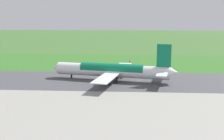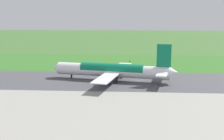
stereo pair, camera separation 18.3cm
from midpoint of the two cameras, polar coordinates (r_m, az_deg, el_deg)
The scene contains 6 objects.
ground_plane at distance 118.56m, azimuth 5.40°, elevation -2.20°, with size 800.00×800.00×0.00m, color #3D662D.
runway_asphalt at distance 118.55m, azimuth 5.40°, elevation -2.19°, with size 600.00×35.42×0.06m, color #47474C.
grass_verge_foreground at distance 156.27m, azimuth 4.99°, elevation 1.01°, with size 600.00×80.00×0.04m, color #346B27.
airliner_main at distance 117.72m, azimuth 0.13°, elevation -0.08°, with size 53.81×44.32×15.88m.
no_stopping_sign at distance 153.54m, azimuth 3.53°, elevation 1.45°, with size 0.60×0.10×2.68m.
traffic_cone_orange at distance 159.04m, azimuth 1.03°, elevation 1.32°, with size 0.40×0.40×0.55m, color orange.
Camera 1 is at (3.97, 115.41, 26.89)m, focal length 45.51 mm.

